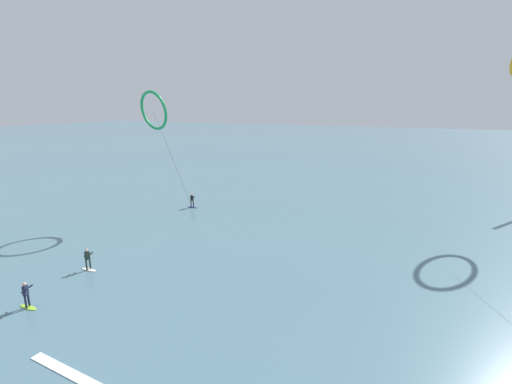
{
  "coord_description": "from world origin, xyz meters",
  "views": [
    {
      "loc": [
        9.77,
        0.89,
        12.22
      ],
      "look_at": [
        0.0,
        22.67,
        6.29
      ],
      "focal_mm": 24.88,
      "sensor_mm": 36.0,
      "label": 1
    }
  ],
  "objects_px": {
    "surfer_lime": "(27,297)",
    "surfer_ivory": "(88,261)",
    "kite_emerald": "(154,111)",
    "surfer_navy": "(192,201)"
  },
  "relations": [
    {
      "from": "surfer_ivory",
      "to": "kite_emerald",
      "type": "xyz_separation_m",
      "value": [
        -3.76,
        13.02,
        10.75
      ]
    },
    {
      "from": "kite_emerald",
      "to": "surfer_lime",
      "type": "bearing_deg",
      "value": 117.15
    },
    {
      "from": "surfer_lime",
      "to": "surfer_ivory",
      "type": "relative_size",
      "value": 1.0
    },
    {
      "from": "surfer_lime",
      "to": "kite_emerald",
      "type": "relative_size",
      "value": 0.12
    },
    {
      "from": "surfer_lime",
      "to": "surfer_navy",
      "type": "distance_m",
      "value": 22.64
    },
    {
      "from": "surfer_navy",
      "to": "kite_emerald",
      "type": "bearing_deg",
      "value": -130.05
    },
    {
      "from": "surfer_lime",
      "to": "surfer_ivory",
      "type": "xyz_separation_m",
      "value": [
        -0.82,
        5.22,
        0.0
      ]
    },
    {
      "from": "surfer_lime",
      "to": "kite_emerald",
      "type": "xyz_separation_m",
      "value": [
        -4.58,
        18.24,
        10.75
      ]
    },
    {
      "from": "surfer_lime",
      "to": "surfer_ivory",
      "type": "height_order",
      "value": "same"
    },
    {
      "from": "surfer_ivory",
      "to": "kite_emerald",
      "type": "bearing_deg",
      "value": 28.48
    }
  ]
}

